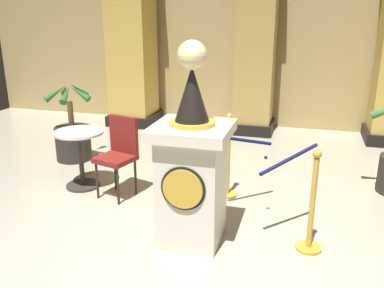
{
  "coord_description": "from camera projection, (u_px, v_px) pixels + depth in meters",
  "views": [
    {
      "loc": [
        0.92,
        -3.09,
        2.11
      ],
      "look_at": [
        -0.05,
        0.34,
        0.97
      ],
      "focal_mm": 38.38,
      "sensor_mm": 36.0,
      "label": 1
    }
  ],
  "objects": [
    {
      "name": "ground_plane",
      "position": [
        187.0,
        258.0,
        3.71
      ],
      "size": [
        11.5,
        11.5,
        0.0
      ],
      "primitive_type": "plane",
      "color": "#B2A893"
    },
    {
      "name": "back_wall",
      "position": [
        261.0,
        25.0,
        7.61
      ],
      "size": [
        11.5,
        0.16,
        3.8
      ],
      "primitive_type": "cube",
      "color": "tan",
      "rests_on": "ground_plane"
    },
    {
      "name": "pedestal_clock",
      "position": [
        192.0,
        168.0,
        3.8
      ],
      "size": [
        0.7,
        0.7,
        1.9
      ],
      "color": "silver",
      "rests_on": "ground_plane"
    },
    {
      "name": "stanchion_near",
      "position": [
        311.0,
        216.0,
        3.74
      ],
      "size": [
        0.24,
        0.24,
        0.98
      ],
      "color": "gold",
      "rests_on": "ground_plane"
    },
    {
      "name": "stanchion_far",
      "position": [
        228.0,
        168.0,
        4.87
      ],
      "size": [
        0.24,
        0.24,
        1.03
      ],
      "color": "gold",
      "rests_on": "ground_plane"
    },
    {
      "name": "velvet_rope",
      "position": [
        266.0,
        149.0,
        4.18
      ],
      "size": [
        1.0,
        1.0,
        0.22
      ],
      "color": "#141947"
    },
    {
      "name": "column_left",
      "position": [
        131.0,
        30.0,
        7.75
      ],
      "size": [
        0.92,
        0.92,
        3.65
      ],
      "color": "black",
      "rests_on": "ground_plane"
    },
    {
      "name": "column_centre_rear",
      "position": [
        257.0,
        31.0,
        7.13
      ],
      "size": [
        0.79,
        0.79,
        3.65
      ],
      "color": "black",
      "rests_on": "ground_plane"
    },
    {
      "name": "potted_palm_left",
      "position": [
        73.0,
        137.0,
        6.12
      ],
      "size": [
        0.66,
        0.68,
        1.19
      ],
      "color": "#2D2823",
      "rests_on": "ground_plane"
    },
    {
      "name": "cafe_table",
      "position": [
        80.0,
        152.0,
        5.1
      ],
      "size": [
        0.61,
        0.61,
        0.73
      ],
      "color": "#332D28",
      "rests_on": "ground_plane"
    },
    {
      "name": "cafe_chair_red",
      "position": [
        119.0,
        149.0,
        4.85
      ],
      "size": [
        0.49,
        0.49,
        0.96
      ],
      "color": "black",
      "rests_on": "ground_plane"
    }
  ]
}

